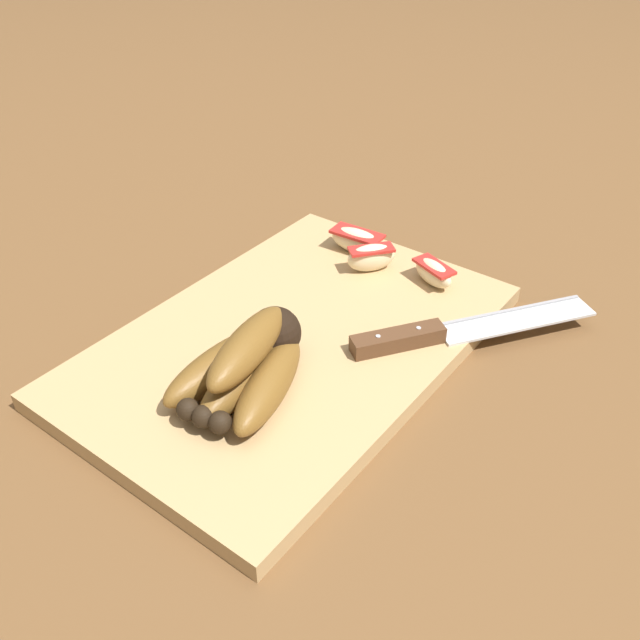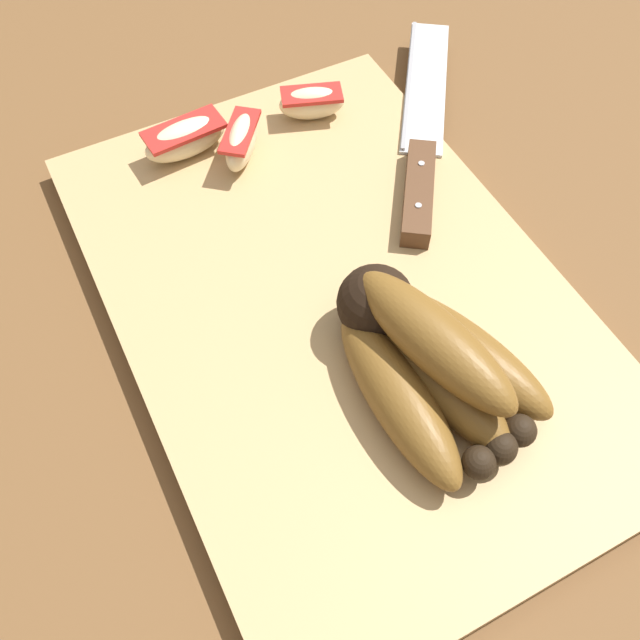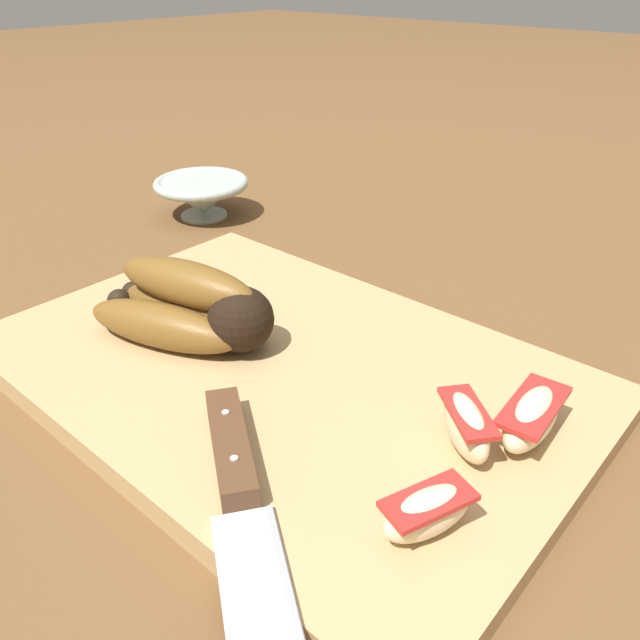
{
  "view_description": "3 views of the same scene",
  "coord_description": "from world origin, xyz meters",
  "px_view_note": "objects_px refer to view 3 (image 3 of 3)",
  "views": [
    {
      "loc": [
        0.45,
        0.36,
        0.46
      ],
      "look_at": [
        -0.03,
        -0.0,
        0.03
      ],
      "focal_mm": 38.88,
      "sensor_mm": 36.0,
      "label": 1
    },
    {
      "loc": [
        0.25,
        -0.16,
        0.43
      ],
      "look_at": [
        0.02,
        -0.05,
        0.04
      ],
      "focal_mm": 38.65,
      "sensor_mm": 36.0,
      "label": 2
    },
    {
      "loc": [
        -0.3,
        0.27,
        0.3
      ],
      "look_at": [
        -0.02,
        -0.05,
        0.05
      ],
      "focal_mm": 35.3,
      "sensor_mm": 36.0,
      "label": 3
    }
  ],
  "objects_px": {
    "chefs_knife": "(242,504)",
    "apple_wedge_middle": "(531,417)",
    "apple_wedge_far": "(428,512)",
    "ceramic_bowl": "(202,194)",
    "banana_bunch": "(194,306)",
    "apple_wedge_near": "(466,425)"
  },
  "relations": [
    {
      "from": "chefs_knife",
      "to": "apple_wedge_far",
      "type": "height_order",
      "value": "apple_wedge_far"
    },
    {
      "from": "apple_wedge_middle",
      "to": "apple_wedge_near",
      "type": "bearing_deg",
      "value": 55.51
    },
    {
      "from": "banana_bunch",
      "to": "chefs_knife",
      "type": "relative_size",
      "value": 0.65
    },
    {
      "from": "chefs_knife",
      "to": "apple_wedge_near",
      "type": "distance_m",
      "value": 0.15
    },
    {
      "from": "apple_wedge_near",
      "to": "apple_wedge_far",
      "type": "height_order",
      "value": "apple_wedge_near"
    },
    {
      "from": "apple_wedge_middle",
      "to": "ceramic_bowl",
      "type": "relative_size",
      "value": 0.6
    },
    {
      "from": "chefs_knife",
      "to": "ceramic_bowl",
      "type": "relative_size",
      "value": 2.02
    },
    {
      "from": "apple_wedge_far",
      "to": "apple_wedge_near",
      "type": "bearing_deg",
      "value": -75.27
    },
    {
      "from": "apple_wedge_far",
      "to": "chefs_knife",
      "type": "bearing_deg",
      "value": 33.73
    },
    {
      "from": "apple_wedge_near",
      "to": "banana_bunch",
      "type": "bearing_deg",
      "value": 5.16
    },
    {
      "from": "apple_wedge_far",
      "to": "banana_bunch",
      "type": "bearing_deg",
      "value": -11.23
    },
    {
      "from": "apple_wedge_far",
      "to": "ceramic_bowl",
      "type": "distance_m",
      "value": 0.58
    },
    {
      "from": "apple_wedge_middle",
      "to": "apple_wedge_far",
      "type": "bearing_deg",
      "value": 86.48
    },
    {
      "from": "apple_wedge_middle",
      "to": "banana_bunch",
      "type": "bearing_deg",
      "value": 12.63
    },
    {
      "from": "banana_bunch",
      "to": "apple_wedge_near",
      "type": "height_order",
      "value": "banana_bunch"
    },
    {
      "from": "chefs_knife",
      "to": "apple_wedge_far",
      "type": "bearing_deg",
      "value": -146.27
    },
    {
      "from": "banana_bunch",
      "to": "apple_wedge_far",
      "type": "relative_size",
      "value": 2.62
    },
    {
      "from": "apple_wedge_far",
      "to": "ceramic_bowl",
      "type": "bearing_deg",
      "value": -27.41
    },
    {
      "from": "ceramic_bowl",
      "to": "banana_bunch",
      "type": "bearing_deg",
      "value": 139.68
    },
    {
      "from": "chefs_knife",
      "to": "apple_wedge_middle",
      "type": "distance_m",
      "value": 0.19
    },
    {
      "from": "apple_wedge_near",
      "to": "apple_wedge_middle",
      "type": "relative_size",
      "value": 0.8
    },
    {
      "from": "banana_bunch",
      "to": "apple_wedge_near",
      "type": "distance_m",
      "value": 0.25
    }
  ]
}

